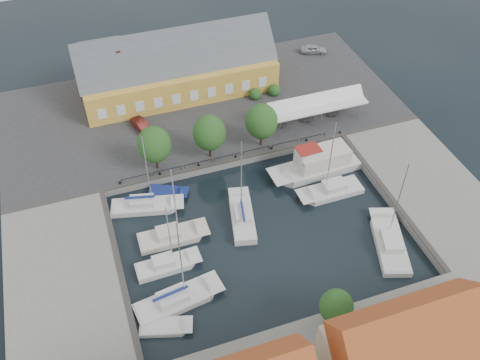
# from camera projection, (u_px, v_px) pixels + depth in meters

# --- Properties ---
(ground) EXTENTS (140.00, 140.00, 0.00)m
(ground) POSITION_uv_depth(u_px,v_px,m) (257.00, 223.00, 62.46)
(ground) COLOR black
(ground) RESTS_ON ground
(north_quay) EXTENTS (56.00, 26.00, 1.00)m
(north_quay) POSITION_uv_depth(u_px,v_px,m) (202.00, 108.00, 77.75)
(north_quay) COLOR #2D2D30
(north_quay) RESTS_ON ground
(west_quay) EXTENTS (12.00, 24.00, 1.00)m
(west_quay) POSITION_uv_depth(u_px,v_px,m) (66.00, 285.00, 55.55)
(west_quay) COLOR slate
(west_quay) RESTS_ON ground
(east_quay) EXTENTS (12.00, 24.00, 1.00)m
(east_quay) POSITION_uv_depth(u_px,v_px,m) (429.00, 188.00, 65.95)
(east_quay) COLOR slate
(east_quay) RESTS_ON ground
(quay_edge_fittings) EXTENTS (56.00, 24.72, 0.40)m
(quay_edge_fittings) POSITION_uv_depth(u_px,v_px,m) (244.00, 189.00, 64.95)
(quay_edge_fittings) COLOR #383533
(quay_edge_fittings) RESTS_ON north_quay
(warehouse) EXTENTS (28.56, 14.00, 9.55)m
(warehouse) POSITION_uv_depth(u_px,v_px,m) (173.00, 69.00, 78.05)
(warehouse) COLOR gold
(warehouse) RESTS_ON north_quay
(tent_canopy) EXTENTS (14.00, 4.00, 2.83)m
(tent_canopy) POSITION_uv_depth(u_px,v_px,m) (316.00, 105.00, 73.07)
(tent_canopy) COLOR white
(tent_canopy) RESTS_ON north_quay
(quay_trees) EXTENTS (18.20, 4.20, 6.30)m
(quay_trees) POSITION_uv_depth(u_px,v_px,m) (209.00, 133.00, 66.76)
(quay_trees) COLOR black
(quay_trees) RESTS_ON north_quay
(car_silver) EXTENTS (4.50, 3.06, 1.42)m
(car_silver) POSITION_uv_depth(u_px,v_px,m) (314.00, 49.00, 87.45)
(car_silver) COLOR #B3B7BB
(car_silver) RESTS_ON north_quay
(car_red) EXTENTS (2.63, 4.41, 1.37)m
(car_red) POSITION_uv_depth(u_px,v_px,m) (142.00, 126.00, 72.92)
(car_red) COLOR #541713
(car_red) RESTS_ON north_quay
(center_sailboat) EXTENTS (4.29, 8.74, 11.73)m
(center_sailboat) POSITION_uv_depth(u_px,v_px,m) (242.00, 217.00, 62.58)
(center_sailboat) COLOR silver
(center_sailboat) RESTS_ON ground
(trawler) EXTENTS (12.30, 4.09, 5.00)m
(trawler) POSITION_uv_depth(u_px,v_px,m) (318.00, 165.00, 68.21)
(trawler) COLOR silver
(trawler) RESTS_ON ground
(east_boat_a) EXTENTS (8.40, 2.87, 11.78)m
(east_boat_a) POSITION_uv_depth(u_px,v_px,m) (331.00, 192.00, 65.81)
(east_boat_a) COLOR silver
(east_boat_a) RESTS_ON ground
(east_boat_c) EXTENTS (5.88, 9.94, 12.11)m
(east_boat_c) POSITION_uv_depth(u_px,v_px,m) (389.00, 244.00, 59.87)
(east_boat_c) COLOR silver
(east_boat_c) RESTS_ON ground
(west_boat_a) EXTENTS (9.00, 4.44, 11.56)m
(west_boat_a) POSITION_uv_depth(u_px,v_px,m) (146.00, 207.00, 63.95)
(west_boat_a) COLOR silver
(west_boat_a) RESTS_ON ground
(west_boat_b) EXTENTS (8.20, 2.94, 11.09)m
(west_boat_b) POSITION_uv_depth(u_px,v_px,m) (172.00, 237.00, 60.55)
(west_boat_b) COLOR beige
(west_boat_b) RESTS_ON ground
(west_boat_c) EXTENTS (7.25, 2.47, 9.87)m
(west_boat_c) POSITION_uv_depth(u_px,v_px,m) (167.00, 266.00, 57.66)
(west_boat_c) COLOR silver
(west_boat_c) RESTS_ON ground
(west_boat_d) EXTENTS (9.65, 4.16, 12.40)m
(west_boat_d) POSITION_uv_depth(u_px,v_px,m) (177.00, 301.00, 54.47)
(west_boat_d) COLOR silver
(west_boat_d) RESTS_ON ground
(launch_sw) EXTENTS (5.55, 3.39, 0.98)m
(launch_sw) POSITION_uv_depth(u_px,v_px,m) (165.00, 328.00, 52.46)
(launch_sw) COLOR silver
(launch_sw) RESTS_ON ground
(launch_nw) EXTENTS (5.27, 3.85, 0.88)m
(launch_nw) POSITION_uv_depth(u_px,v_px,m) (168.00, 193.00, 65.85)
(launch_nw) COLOR navy
(launch_nw) RESTS_ON ground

